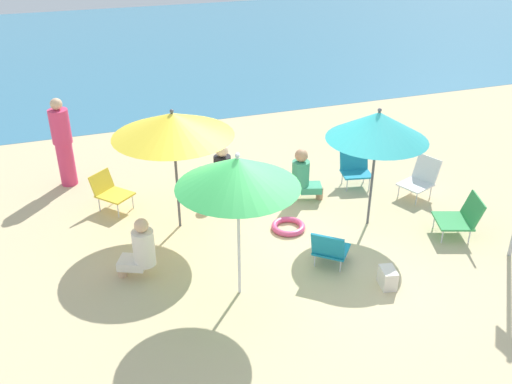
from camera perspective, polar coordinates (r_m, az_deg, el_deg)
name	(u,v)px	position (r m, az deg, el deg)	size (l,w,h in m)	color
ground_plane	(294,260)	(8.02, 3.97, -6.95)	(40.00, 40.00, 0.00)	#CCB789
sea_water	(143,45)	(20.57, -11.57, 14.54)	(40.00, 16.00, 0.01)	teal
umbrella_teal	(378,126)	(8.31, 12.41, 6.64)	(1.51, 1.51, 1.92)	#4C4C51
umbrella_yellow	(173,125)	(8.11, -8.55, 6.86)	(1.79, 1.79, 1.93)	#4C4C51
umbrella_green	(238,173)	(6.48, -1.90, 2.01)	(1.50, 1.50, 2.00)	silver
beach_chair_a	(461,216)	(8.93, 20.35, -2.36)	(0.75, 0.72, 0.65)	#33934C
beach_chair_b	(110,190)	(9.42, -14.78, 0.17)	(0.72, 0.74, 0.61)	gold
beach_chair_c	(421,178)	(9.93, 16.55, 1.41)	(0.73, 0.64, 0.67)	white
beach_chair_d	(355,166)	(10.05, 10.13, 2.66)	(0.60, 0.59, 0.68)	teal
beach_chair_e	(330,248)	(7.77, 7.58, -5.75)	(0.70, 0.71, 0.61)	teal
person_a	(140,250)	(7.57, -11.80, -5.80)	(0.53, 0.43, 0.92)	silver
person_b	(63,143)	(10.29, -19.21, 4.81)	(0.34, 0.34, 1.61)	#DB3866
person_c	(225,168)	(9.58, -3.23, 2.45)	(0.54, 0.44, 0.92)	black
person_d	(303,175)	(9.37, 4.89, 1.72)	(0.53, 0.39, 0.93)	#389970
swim_ring	(288,227)	(8.69, 3.34, -3.56)	(0.53, 0.53, 0.09)	#E54C7F
beach_bag	(388,278)	(7.63, 13.36, -8.56)	(0.28, 0.19, 0.27)	silver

